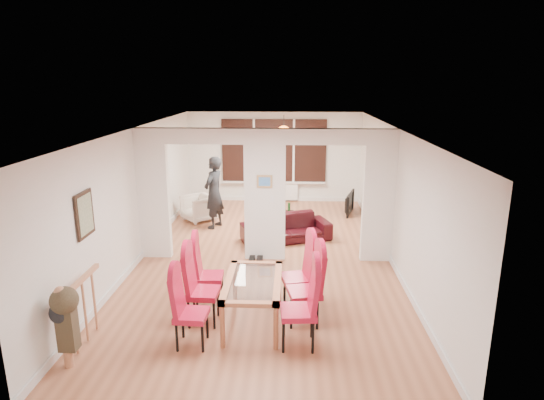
# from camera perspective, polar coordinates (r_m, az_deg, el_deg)

# --- Properties ---
(floor) EXTENTS (5.00, 9.00, 0.01)m
(floor) POSITION_cam_1_polar(r_m,az_deg,el_deg) (9.26, -0.87, -7.24)
(floor) COLOR #A86443
(floor) RESTS_ON ground
(room_walls) EXTENTS (5.00, 9.00, 2.60)m
(room_walls) POSITION_cam_1_polar(r_m,az_deg,el_deg) (8.85, -0.90, 0.58)
(room_walls) COLOR silver
(room_walls) RESTS_ON floor
(divider_wall) EXTENTS (5.00, 0.18, 2.60)m
(divider_wall) POSITION_cam_1_polar(r_m,az_deg,el_deg) (8.85, -0.90, 0.58)
(divider_wall) COLOR white
(divider_wall) RESTS_ON floor
(bay_window_blinds) EXTENTS (3.00, 0.08, 1.80)m
(bay_window_blinds) POSITION_cam_1_polar(r_m,az_deg,el_deg) (13.16, 0.24, 6.21)
(bay_window_blinds) COLOR black
(bay_window_blinds) RESTS_ON room_walls
(radiator) EXTENTS (1.40, 0.08, 0.50)m
(radiator) POSITION_cam_1_polar(r_m,az_deg,el_deg) (13.36, 0.23, 1.09)
(radiator) COLOR white
(radiator) RESTS_ON floor
(pendant_light) EXTENTS (0.36, 0.36, 0.36)m
(pendant_light) POSITION_cam_1_polar(r_m,az_deg,el_deg) (11.94, 1.48, 8.46)
(pendant_light) COLOR orange
(pendant_light) RESTS_ON room_walls
(stair_newel) EXTENTS (0.40, 1.20, 1.10)m
(stair_newel) POSITION_cam_1_polar(r_m,az_deg,el_deg) (6.71, -22.68, -12.32)
(stair_newel) COLOR #B97955
(stair_newel) RESTS_ON floor
(wall_poster) EXTENTS (0.04, 0.52, 0.67)m
(wall_poster) POSITION_cam_1_polar(r_m,az_deg,el_deg) (7.10, -22.46, -1.68)
(wall_poster) COLOR gray
(wall_poster) RESTS_ON room_walls
(pillar_photo) EXTENTS (0.30, 0.03, 0.25)m
(pillar_photo) POSITION_cam_1_polar(r_m,az_deg,el_deg) (8.69, -0.95, 2.34)
(pillar_photo) COLOR #4C8CD8
(pillar_photo) RESTS_ON divider_wall
(dining_table) EXTENTS (0.81, 1.44, 0.68)m
(dining_table) POSITION_cam_1_polar(r_m,az_deg,el_deg) (6.82, -2.37, -12.60)
(dining_table) COLOR #A35D3C
(dining_table) RESTS_ON floor
(dining_chair_la) EXTENTS (0.44, 0.44, 1.05)m
(dining_chair_la) POSITION_cam_1_polar(r_m,az_deg,el_deg) (6.31, -10.09, -13.37)
(dining_chair_la) COLOR #AB112F
(dining_chair_la) RESTS_ON floor
(dining_chair_lb) EXTENTS (0.46, 0.46, 1.11)m
(dining_chair_lb) POSITION_cam_1_polar(r_m,az_deg,el_deg) (6.80, -8.66, -10.79)
(dining_chair_lb) COLOR #AB112F
(dining_chair_lb) RESTS_ON floor
(dining_chair_lc) EXTENTS (0.45, 0.45, 1.07)m
(dining_chair_lc) POSITION_cam_1_polar(r_m,az_deg,el_deg) (7.35, -7.90, -8.96)
(dining_chair_lc) COLOR #AB112F
(dining_chair_lc) RESTS_ON floor
(dining_chair_ra) EXTENTS (0.50, 0.50, 1.16)m
(dining_chair_ra) POSITION_cam_1_polar(r_m,az_deg,el_deg) (6.19, 3.32, -13.10)
(dining_chair_ra) COLOR #AB112F
(dining_chair_ra) RESTS_ON floor
(dining_chair_rb) EXTENTS (0.54, 0.54, 1.14)m
(dining_chair_rb) POSITION_cam_1_polar(r_m,az_deg,el_deg) (6.74, 4.09, -10.81)
(dining_chair_rb) COLOR #AB112F
(dining_chair_rb) RESTS_ON floor
(dining_chair_rc) EXTENTS (0.55, 0.55, 1.14)m
(dining_chair_rc) POSITION_cam_1_polar(r_m,az_deg,el_deg) (7.17, 3.12, -9.15)
(dining_chair_rc) COLOR #AB112F
(dining_chair_rc) RESTS_ON floor
(sofa) EXTENTS (2.09, 1.38, 0.57)m
(sofa) POSITION_cam_1_polar(r_m,az_deg,el_deg) (10.14, 1.77, -3.52)
(sofa) COLOR black
(sofa) RESTS_ON floor
(armchair) EXTENTS (1.00, 1.01, 0.66)m
(armchair) POSITION_cam_1_polar(r_m,az_deg,el_deg) (11.68, -9.20, -0.99)
(armchair) COLOR beige
(armchair) RESTS_ON floor
(person) EXTENTS (0.74, 0.62, 1.74)m
(person) POSITION_cam_1_polar(r_m,az_deg,el_deg) (10.95, -7.30, 0.93)
(person) COLOR black
(person) RESTS_ON floor
(television) EXTENTS (0.99, 0.39, 0.57)m
(television) POSITION_cam_1_polar(r_m,az_deg,el_deg) (12.34, 9.34, -0.34)
(television) COLOR black
(television) RESTS_ON floor
(coffee_table) EXTENTS (1.07, 0.55, 0.24)m
(coffee_table) POSITION_cam_1_polar(r_m,az_deg,el_deg) (11.41, 1.53, -2.27)
(coffee_table) COLOR black
(coffee_table) RESTS_ON floor
(bottle) EXTENTS (0.07, 0.07, 0.27)m
(bottle) POSITION_cam_1_polar(r_m,az_deg,el_deg) (11.42, 2.15, -0.92)
(bottle) COLOR #143F19
(bottle) RESTS_ON coffee_table
(bowl) EXTENTS (0.22, 0.22, 0.05)m
(bowl) POSITION_cam_1_polar(r_m,az_deg,el_deg) (11.40, 2.26, -1.51)
(bowl) COLOR black
(bowl) RESTS_ON coffee_table
(shoes) EXTENTS (0.26, 0.28, 0.11)m
(shoes) POSITION_cam_1_polar(r_m,az_deg,el_deg) (8.98, -2.05, -7.58)
(shoes) COLOR black
(shoes) RESTS_ON floor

